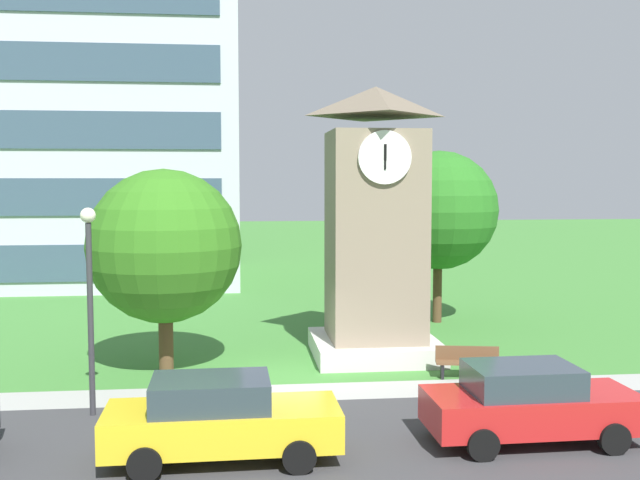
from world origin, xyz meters
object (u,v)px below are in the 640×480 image
object	(u,v)px
street_lamp	(90,285)
tree_streetside	(438,210)
clock_tower	(375,240)
tree_near_tower	(164,246)
park_bench	(468,362)
parked_car_yellow	(220,418)
parked_car_red	(529,403)

from	to	relation	value
street_lamp	tree_streetside	size ratio (longest dim) A/B	0.74
clock_tower	tree_streetside	bearing A→B (deg)	56.97
tree_near_tower	tree_streetside	bearing A→B (deg)	33.50
park_bench	parked_car_yellow	bearing A→B (deg)	-140.98
tree_near_tower	parked_car_yellow	world-z (taller)	tree_near_tower
clock_tower	parked_car_red	size ratio (longest dim) A/B	1.88
park_bench	tree_streetside	distance (m)	9.23
clock_tower	street_lamp	xyz separation A→B (m)	(-7.80, -5.16, -0.59)
tree_near_tower	parked_car_red	xyz separation A→B (m)	(8.32, -6.88, -2.84)
parked_car_yellow	parked_car_red	size ratio (longest dim) A/B	1.04
clock_tower	tree_near_tower	distance (m)	6.54
park_bench	parked_car_red	size ratio (longest dim) A/B	0.41
tree_near_tower	tree_streetside	world-z (taller)	tree_streetside
street_lamp	parked_car_red	bearing A→B (deg)	-16.71
street_lamp	parked_car_yellow	size ratio (longest dim) A/B	1.06
clock_tower	parked_car_yellow	xyz separation A→B (m)	(-4.69, -8.40, -2.88)
tree_streetside	parked_car_yellow	distance (m)	16.43
street_lamp	tree_near_tower	world-z (taller)	tree_near_tower
parked_car_yellow	park_bench	bearing A→B (deg)	39.02
park_bench	street_lamp	xyz separation A→B (m)	(-9.97, -2.32, 2.70)
parked_car_red	parked_car_yellow	bearing A→B (deg)	-177.12
clock_tower	tree_near_tower	xyz separation A→B (m)	(-6.44, -1.19, -0.04)
tree_near_tower	street_lamp	bearing A→B (deg)	-108.97
clock_tower	park_bench	xyz separation A→B (m)	(2.17, -2.84, -3.28)
park_bench	tree_streetside	bearing A→B (deg)	80.77
clock_tower	parked_car_red	bearing A→B (deg)	-76.88
street_lamp	tree_streetside	distance (m)	15.52
parked_car_red	tree_streetside	bearing A→B (deg)	83.11
tree_streetside	parked_car_yellow	bearing A→B (deg)	-120.73
clock_tower	parked_car_yellow	distance (m)	10.04
park_bench	parked_car_red	world-z (taller)	parked_car_red
tree_near_tower	tree_streetside	xyz separation A→B (m)	(9.94, 6.58, 0.73)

